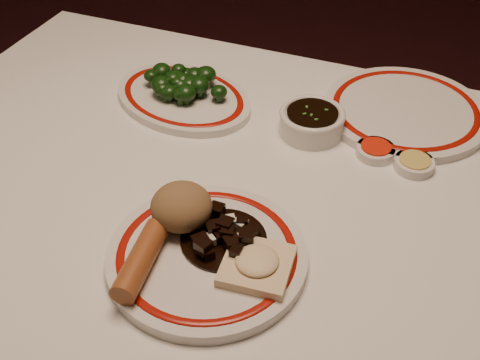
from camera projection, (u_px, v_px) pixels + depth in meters
name	position (u px, v px, depth m)	size (l,w,h in m)	color
dining_table	(222.00, 233.00, 0.99)	(1.20, 0.90, 0.75)	white
main_plate	(207.00, 256.00, 0.81)	(0.27, 0.27, 0.02)	silver
rice_mound	(181.00, 207.00, 0.83)	(0.09, 0.09, 0.06)	olive
spring_roll	(141.00, 260.00, 0.77)	(0.03, 0.03, 0.12)	#964F24
fried_wonton	(257.00, 264.00, 0.78)	(0.10, 0.10, 0.02)	beige
stirfry_heap	(225.00, 235.00, 0.82)	(0.12, 0.12, 0.03)	black
broccoli_plate	(183.00, 98.00, 1.11)	(0.32, 0.30, 0.02)	silver
broccoli_pile	(181.00, 83.00, 1.10)	(0.17, 0.11, 0.05)	#23471C
soy_bowl	(312.00, 123.00, 1.03)	(0.11, 0.11, 0.04)	silver
sweet_sour_dish	(375.00, 151.00, 0.99)	(0.06, 0.06, 0.02)	silver
mustard_dish	(414.00, 164.00, 0.96)	(0.06, 0.06, 0.02)	silver
far_plate	(405.00, 111.00, 1.08)	(0.31, 0.31, 0.02)	silver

